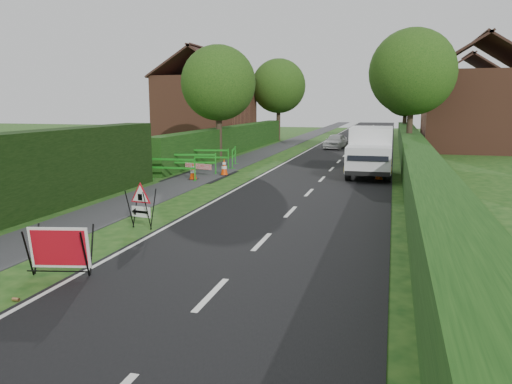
{
  "coord_description": "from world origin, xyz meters",
  "views": [
    {
      "loc": [
        5.44,
        -10.27,
        3.32
      ],
      "look_at": [
        1.6,
        3.76,
        0.72
      ],
      "focal_mm": 35.0,
      "sensor_mm": 36.0,
      "label": 1
    }
  ],
  "objects_px": {
    "triangle_sign": "(140,202)",
    "works_van": "(370,151)",
    "hatchback_car": "(336,141)",
    "red_rect_sign": "(59,249)"
  },
  "relations": [
    {
      "from": "works_van",
      "to": "hatchback_car",
      "type": "distance_m",
      "value": 14.14
    },
    {
      "from": "works_van",
      "to": "triangle_sign",
      "type": "bearing_deg",
      "value": -114.94
    },
    {
      "from": "red_rect_sign",
      "to": "triangle_sign",
      "type": "xyz_separation_m",
      "value": [
        -0.31,
        3.76,
        0.18
      ]
    },
    {
      "from": "triangle_sign",
      "to": "hatchback_car",
      "type": "bearing_deg",
      "value": 93.95
    },
    {
      "from": "works_van",
      "to": "red_rect_sign",
      "type": "bearing_deg",
      "value": -108.45
    },
    {
      "from": "red_rect_sign",
      "to": "works_van",
      "type": "height_order",
      "value": "works_van"
    },
    {
      "from": "red_rect_sign",
      "to": "hatchback_car",
      "type": "distance_m",
      "value": 29.39
    },
    {
      "from": "triangle_sign",
      "to": "works_van",
      "type": "relative_size",
      "value": 0.22
    },
    {
      "from": "triangle_sign",
      "to": "hatchback_car",
      "type": "relative_size",
      "value": 0.33
    },
    {
      "from": "triangle_sign",
      "to": "red_rect_sign",
      "type": "bearing_deg",
      "value": -76.22
    }
  ]
}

